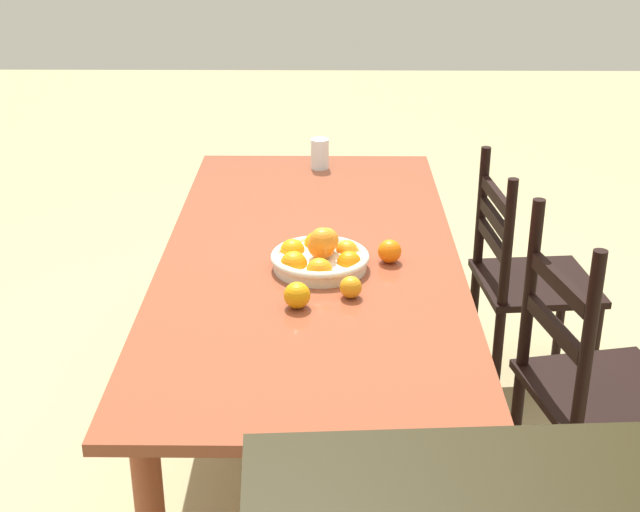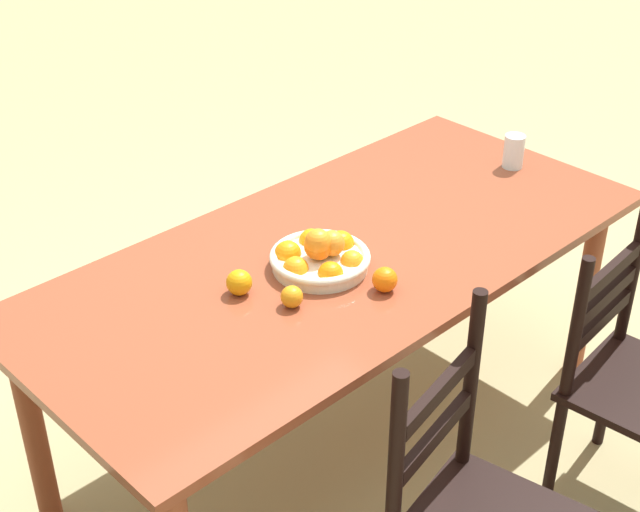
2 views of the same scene
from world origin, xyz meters
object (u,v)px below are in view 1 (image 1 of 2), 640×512
(dining_table, at_px, (311,279))
(orange_loose_0, at_px, (297,295))
(chair_by_cabinet, at_px, (592,393))
(orange_loose_2, at_px, (351,287))
(chair_near_window, at_px, (524,281))
(fruit_bowl, at_px, (320,255))
(drinking_glass, at_px, (320,154))
(orange_loose_1, at_px, (390,251))

(dining_table, xyz_separation_m, orange_loose_0, (0.36, -0.03, 0.12))
(chair_by_cabinet, bearing_deg, orange_loose_2, 75.76)
(dining_table, distance_m, chair_near_window, 0.91)
(chair_by_cabinet, distance_m, fruit_bowl, 0.86)
(chair_near_window, height_order, orange_loose_2, chair_near_window)
(orange_loose_0, height_order, drinking_glass, drinking_glass)
(dining_table, distance_m, orange_loose_2, 0.34)
(orange_loose_0, bearing_deg, chair_by_cabinet, 91.98)
(chair_near_window, height_order, fruit_bowl, chair_near_window)
(chair_near_window, relative_size, fruit_bowl, 3.07)
(dining_table, distance_m, orange_loose_0, 0.38)
(chair_by_cabinet, height_order, drinking_glass, chair_by_cabinet)
(chair_near_window, relative_size, orange_loose_2, 14.51)
(orange_loose_1, bearing_deg, dining_table, -105.04)
(fruit_bowl, xyz_separation_m, orange_loose_2, (0.19, 0.09, -0.01))
(chair_near_window, xyz_separation_m, drinking_glass, (-0.38, -0.75, 0.36))
(chair_near_window, xyz_separation_m, orange_loose_2, (0.74, -0.65, 0.33))
(orange_loose_0, xyz_separation_m, drinking_glass, (-1.18, 0.05, 0.02))
(dining_table, bearing_deg, chair_near_window, 120.19)
(fruit_bowl, xyz_separation_m, orange_loose_1, (-0.05, 0.21, -0.01))
(orange_loose_0, xyz_separation_m, orange_loose_2, (-0.06, 0.14, -0.01))
(chair_by_cabinet, bearing_deg, orange_loose_0, 80.53)
(orange_loose_2, bearing_deg, chair_near_window, 138.83)
(dining_table, xyz_separation_m, chair_by_cabinet, (0.33, 0.80, -0.20))
(dining_table, relative_size, orange_loose_1, 27.81)
(chair_near_window, bearing_deg, orange_loose_2, 133.57)
(orange_loose_1, xyz_separation_m, orange_loose_2, (0.23, -0.12, -0.00))
(drinking_glass, bearing_deg, orange_loose_2, 4.91)
(chair_near_window, xyz_separation_m, chair_by_cabinet, (0.78, 0.03, 0.02))
(fruit_bowl, distance_m, orange_loose_0, 0.26)
(orange_loose_1, height_order, drinking_glass, drinking_glass)
(dining_table, relative_size, chair_by_cabinet, 2.00)
(fruit_bowl, height_order, drinking_glass, fruit_bowl)
(chair_near_window, height_order, drinking_glass, chair_near_window)
(dining_table, distance_m, drinking_glass, 0.83)
(orange_loose_1, bearing_deg, orange_loose_2, -27.05)
(dining_table, height_order, orange_loose_1, orange_loose_1)
(dining_table, relative_size, chair_near_window, 2.21)
(drinking_glass, bearing_deg, fruit_bowl, 0.62)
(fruit_bowl, bearing_deg, orange_loose_2, 24.82)
(dining_table, xyz_separation_m, chair_near_window, (-0.45, 0.77, -0.22))
(fruit_bowl, height_order, orange_loose_1, fruit_bowl)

